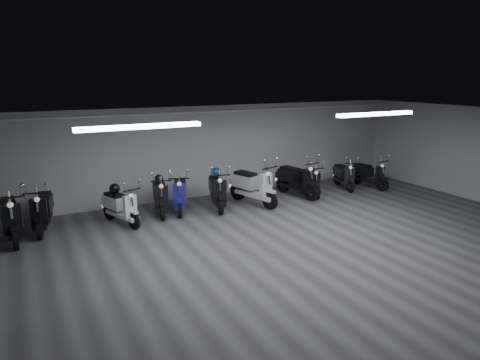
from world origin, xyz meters
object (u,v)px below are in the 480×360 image
scooter_1 (42,204)px  helmet_0 (159,179)px  scooter_4 (180,188)px  scooter_7 (297,174)px  scooter_9 (344,171)px  scooter_0 (9,210)px  scooter_5 (217,185)px  scooter_10 (370,170)px  helmet_1 (115,189)px  scooter_8 (310,177)px  helmet_2 (216,172)px  scooter_6 (253,180)px  scooter_2 (120,201)px  scooter_3 (160,190)px

scooter_1 → helmet_0: (2.98, 0.21, 0.25)m
scooter_1 → scooter_4: bearing=10.8°
scooter_7 → scooter_9: bearing=-8.0°
scooter_0 → scooter_5: 5.21m
scooter_10 → helmet_1: 8.31m
scooter_8 → helmet_2: size_ratio=5.48×
scooter_0 → helmet_0: bearing=4.1°
scooter_7 → helmet_0: 4.28m
scooter_7 → scooter_10: bearing=-14.8°
scooter_4 → scooter_8: (4.19, -0.30, -0.07)m
scooter_1 → scooter_4: 3.49m
scooter_1 → scooter_6: (5.60, -0.43, 0.06)m
scooter_2 → scooter_9: (7.39, 0.17, -0.02)m
scooter_4 → scooter_10: size_ratio=1.08×
helmet_0 → scooter_8: bearing=-6.6°
scooter_9 → helmet_0: size_ratio=6.77×
scooter_4 → helmet_1: (-1.79, -0.15, 0.24)m
scooter_9 → scooter_2: bearing=-161.8°
scooter_0 → scooter_1: 0.78m
scooter_7 → scooter_6: bearing=174.8°
helmet_2 → scooter_0: bearing=-176.2°
scooter_1 → helmet_1: scooter_1 is taller
scooter_5 → helmet_2: 0.40m
scooter_2 → scooter_7: scooter_7 is taller
scooter_6 → scooter_8: size_ratio=1.25×
scooter_7 → scooter_3: bearing=166.5°
scooter_7 → helmet_1: bearing=168.9°
scooter_1 → helmet_0: bearing=15.5°
scooter_0 → scooter_5: bearing=-3.8°
scooter_7 → scooter_8: size_ratio=1.20×
scooter_0 → helmet_2: (5.28, 0.36, 0.26)m
helmet_1 → scooter_4: bearing=4.9°
scooter_9 → helmet_1: (-7.47, 0.04, 0.30)m
scooter_0 → scooter_10: 10.68m
scooter_1 → scooter_2: (1.78, -0.40, -0.07)m
scooter_1 → scooter_3: scooter_1 is taller
scooter_2 → scooter_10: bearing=-21.4°
helmet_2 → scooter_2: bearing=-172.2°
scooter_1 → scooter_9: 9.18m
scooter_3 → scooter_9: (6.24, -0.20, -0.06)m
scooter_5 → scooter_8: bearing=15.1°
helmet_2 → scooter_4: bearing=-179.2°
scooter_8 → helmet_0: size_ratio=6.76×
scooter_1 → scooter_3: size_ratio=1.04×
scooter_9 → scooter_10: 0.88m
scooter_0 → scooter_8: scooter_0 is taller
scooter_8 → helmet_1: bearing=-168.9°
scooter_1 → scooter_5: 4.53m
scooter_2 → scooter_8: 5.90m
scooter_4 → scooter_9: size_ratio=1.11×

